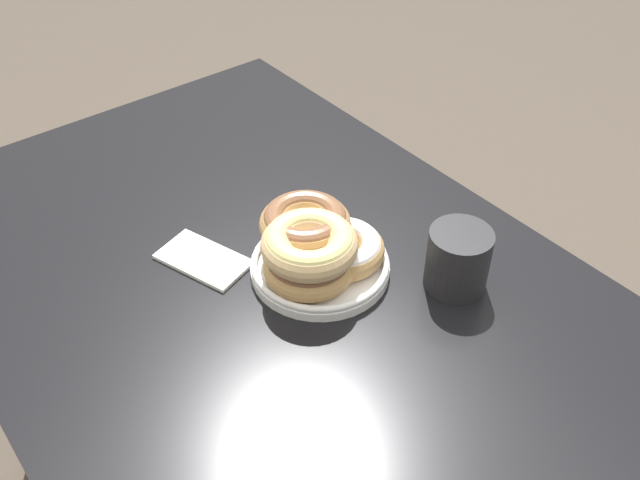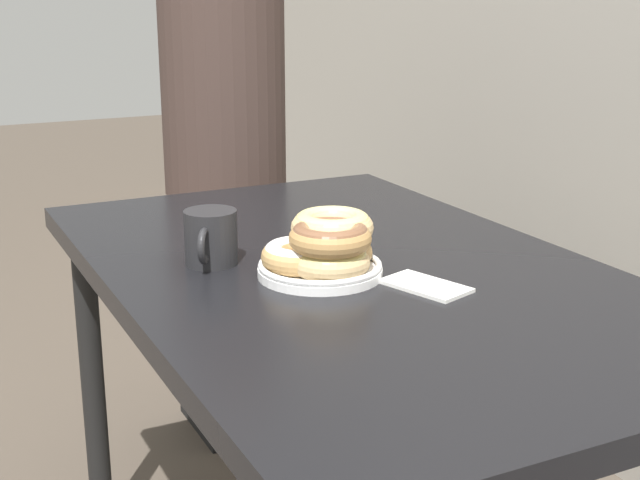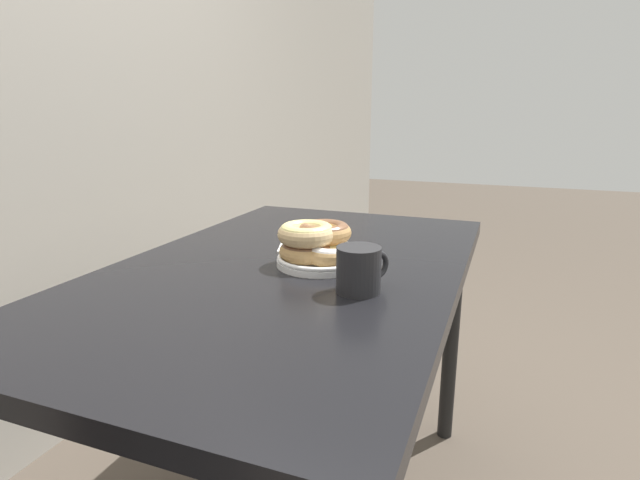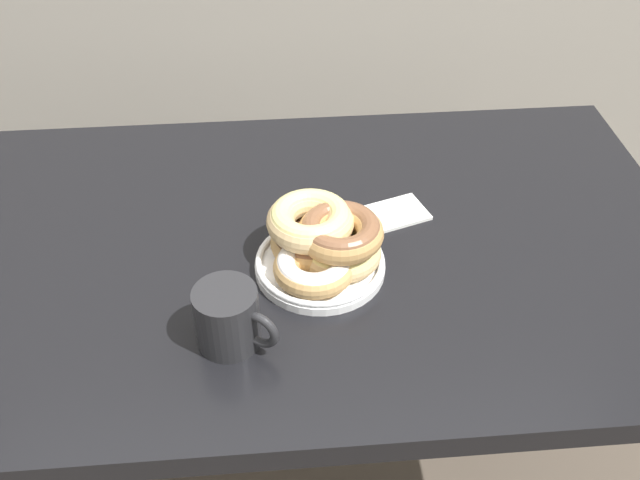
{
  "view_description": "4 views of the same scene",
  "coord_description": "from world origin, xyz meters",
  "views": [
    {
      "loc": [
        -0.57,
        0.59,
        1.47
      ],
      "look_at": [
        0.02,
        0.12,
        0.82
      ],
      "focal_mm": 40.0,
      "sensor_mm": 36.0,
      "label": 1
    },
    {
      "loc": [
        1.24,
        -0.48,
        1.22
      ],
      "look_at": [
        0.02,
        0.12,
        0.82
      ],
      "focal_mm": 50.0,
      "sensor_mm": 36.0,
      "label": 2
    },
    {
      "loc": [
        -1.02,
        -0.28,
        1.12
      ],
      "look_at": [
        0.02,
        0.12,
        0.82
      ],
      "focal_mm": 28.0,
      "sensor_mm": 36.0,
      "label": 3
    },
    {
      "loc": [
        -0.05,
        -0.69,
        1.52
      ],
      "look_at": [
        0.02,
        0.12,
        0.82
      ],
      "focal_mm": 40.0,
      "sensor_mm": 36.0,
      "label": 4
    }
  ],
  "objects": [
    {
      "name": "dining_table",
      "position": [
        0.0,
        0.19,
        0.69
      ],
      "size": [
        1.27,
        0.78,
        0.76
      ],
      "color": "black",
      "rests_on": "ground_plane"
    },
    {
      "name": "donut_plate",
      "position": [
        0.02,
        0.13,
        0.81
      ],
      "size": [
        0.23,
        0.24,
        0.1
      ],
      "color": "white",
      "rests_on": "dining_table"
    },
    {
      "name": "coffee_mug",
      "position": [
        -0.12,
        -0.01,
        0.81
      ],
      "size": [
        0.12,
        0.09,
        0.09
      ],
      "color": "#232326",
      "rests_on": "dining_table"
    },
    {
      "name": "person_figure",
      "position": [
        -0.89,
        0.3,
        0.77
      ],
      "size": [
        0.38,
        0.31,
        1.46
      ],
      "color": "black",
      "rests_on": "ground_plane"
    },
    {
      "name": "napkin",
      "position": [
        0.14,
        0.24,
        0.77
      ],
      "size": [
        0.15,
        0.11,
        0.01
      ],
      "color": "white",
      "rests_on": "dining_table"
    }
  ]
}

